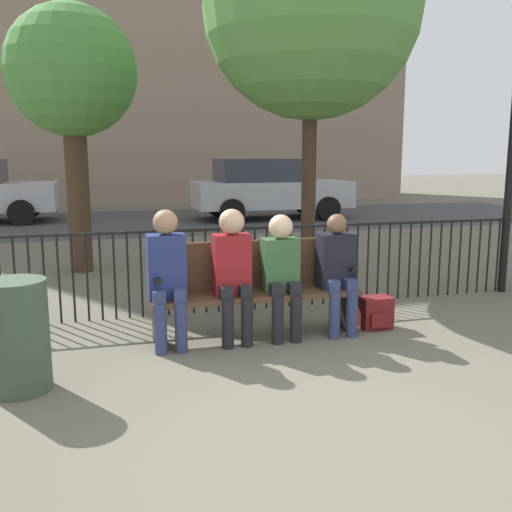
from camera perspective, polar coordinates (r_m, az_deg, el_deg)
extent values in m
plane|color=#605B4C|center=(3.83, 8.22, -17.07)|extent=(80.00, 80.00, 0.00)
cube|color=#4C331E|center=(5.44, 0.00, -3.89)|extent=(1.99, 0.45, 0.05)
cube|color=#4C331E|center=(5.56, -0.53, -0.82)|extent=(1.99, 0.05, 0.47)
cube|color=black|center=(5.33, -9.82, -6.83)|extent=(0.06, 0.38, 0.40)
cube|color=black|center=(5.80, 8.99, -5.40)|extent=(0.06, 0.38, 0.40)
cube|color=black|center=(5.22, -9.97, -2.10)|extent=(0.06, 0.38, 0.04)
cube|color=black|center=(5.70, 9.12, -1.04)|extent=(0.06, 0.38, 0.04)
cylinder|color=navy|center=(5.12, -9.51, -7.27)|extent=(0.11, 0.11, 0.45)
cylinder|color=navy|center=(5.14, -7.50, -7.15)|extent=(0.11, 0.11, 0.45)
cube|color=navy|center=(5.14, -9.72, -4.01)|extent=(0.11, 0.20, 0.12)
cube|color=navy|center=(5.16, -7.73, -3.90)|extent=(0.11, 0.20, 0.12)
cube|color=navy|center=(5.21, -8.95, -1.04)|extent=(0.34, 0.22, 0.59)
sphere|color=#A37556|center=(5.13, -9.05, 3.37)|extent=(0.22, 0.22, 0.22)
cylinder|color=black|center=(5.21, -2.84, -6.83)|extent=(0.11, 0.11, 0.45)
cylinder|color=black|center=(5.25, -0.91, -6.68)|extent=(0.11, 0.11, 0.45)
cube|color=black|center=(5.23, -3.11, -3.63)|extent=(0.11, 0.20, 0.12)
cube|color=black|center=(5.27, -1.19, -3.51)|extent=(0.11, 0.20, 0.12)
cube|color=maroon|center=(5.31, -2.46, -0.83)|extent=(0.34, 0.22, 0.57)
sphere|color=tan|center=(5.23, -2.45, 3.45)|extent=(0.24, 0.24, 0.24)
cylinder|color=black|center=(5.32, 2.17, -6.44)|extent=(0.11, 0.11, 0.45)
cylinder|color=black|center=(5.38, 4.01, -6.28)|extent=(0.11, 0.11, 0.45)
cube|color=black|center=(5.35, 1.86, -3.31)|extent=(0.11, 0.20, 0.12)
cube|color=black|center=(5.40, 3.69, -3.19)|extent=(0.11, 0.20, 0.12)
cube|color=#335B33|center=(5.44, 2.40, -0.88)|extent=(0.34, 0.22, 0.51)
sphere|color=beige|center=(5.36, 2.49, 2.95)|extent=(0.23, 0.23, 0.23)
cylinder|color=navy|center=(5.52, 7.85, -5.94)|extent=(0.11, 0.11, 0.45)
cylinder|color=navy|center=(5.59, 9.56, -5.77)|extent=(0.11, 0.11, 0.45)
cube|color=navy|center=(5.54, 7.51, -2.92)|extent=(0.11, 0.20, 0.12)
cube|color=navy|center=(5.61, 9.21, -2.80)|extent=(0.11, 0.20, 0.12)
cube|color=black|center=(5.64, 7.93, -0.45)|extent=(0.34, 0.22, 0.53)
sphere|color=brown|center=(5.56, 8.10, 3.19)|extent=(0.19, 0.19, 0.19)
cube|color=maroon|center=(5.94, 11.83, -5.53)|extent=(0.31, 0.22, 0.32)
cube|color=maroon|center=(5.84, 12.40, -6.31)|extent=(0.22, 0.04, 0.15)
cylinder|color=black|center=(6.30, -24.20, -2.38)|extent=(0.02, 0.02, 0.95)
cylinder|color=black|center=(6.28, -22.94, -2.33)|extent=(0.02, 0.02, 0.95)
cylinder|color=black|center=(6.26, -21.67, -2.27)|extent=(0.02, 0.02, 0.95)
cylinder|color=black|center=(6.25, -20.39, -2.22)|extent=(0.02, 0.02, 0.95)
cylinder|color=black|center=(6.23, -19.11, -2.16)|extent=(0.02, 0.02, 0.95)
cylinder|color=black|center=(6.23, -17.83, -2.11)|extent=(0.02, 0.02, 0.95)
cylinder|color=black|center=(6.22, -16.54, -2.05)|extent=(0.02, 0.02, 0.95)
cylinder|color=black|center=(6.22, -15.25, -1.99)|extent=(0.02, 0.02, 0.95)
cylinder|color=black|center=(6.22, -13.96, -1.93)|extent=(0.02, 0.02, 0.95)
cylinder|color=black|center=(6.22, -12.67, -1.87)|extent=(0.02, 0.02, 0.95)
cylinder|color=black|center=(6.23, -11.39, -1.80)|extent=(0.02, 0.02, 0.95)
cylinder|color=black|center=(6.24, -10.11, -1.74)|extent=(0.02, 0.02, 0.95)
cylinder|color=black|center=(6.26, -8.83, -1.68)|extent=(0.02, 0.02, 0.95)
cylinder|color=black|center=(6.27, -7.56, -1.61)|extent=(0.02, 0.02, 0.95)
cylinder|color=black|center=(6.29, -6.30, -1.55)|extent=(0.02, 0.02, 0.95)
cylinder|color=black|center=(6.31, -5.04, -1.48)|extent=(0.02, 0.02, 0.95)
cylinder|color=black|center=(6.34, -3.80, -1.42)|extent=(0.02, 0.02, 0.95)
cylinder|color=black|center=(6.37, -2.56, -1.35)|extent=(0.02, 0.02, 0.95)
cylinder|color=black|center=(6.40, -1.34, -1.29)|extent=(0.02, 0.02, 0.95)
cylinder|color=black|center=(6.44, -0.13, -1.22)|extent=(0.02, 0.02, 0.95)
cylinder|color=black|center=(6.47, 1.06, -1.16)|extent=(0.02, 0.02, 0.95)
cylinder|color=black|center=(6.51, 2.25, -1.09)|extent=(0.02, 0.02, 0.95)
cylinder|color=black|center=(6.56, 3.41, -1.03)|extent=(0.02, 0.02, 0.95)
cylinder|color=black|center=(6.60, 4.56, -0.96)|extent=(0.02, 0.02, 0.95)
cylinder|color=black|center=(6.65, 5.70, -0.90)|extent=(0.02, 0.02, 0.95)
cylinder|color=black|center=(6.70, 6.82, -0.84)|extent=(0.02, 0.02, 0.95)
cylinder|color=black|center=(6.75, 7.92, -0.77)|extent=(0.02, 0.02, 0.95)
cylinder|color=black|center=(6.81, 9.00, -0.71)|extent=(0.02, 0.02, 0.95)
cylinder|color=black|center=(6.87, 10.06, -0.65)|extent=(0.02, 0.02, 0.95)
cylinder|color=black|center=(6.93, 11.11, -0.59)|extent=(0.02, 0.02, 0.95)
cylinder|color=black|center=(6.99, 12.14, -0.53)|extent=(0.02, 0.02, 0.95)
cylinder|color=black|center=(7.06, 13.15, -0.48)|extent=(0.02, 0.02, 0.95)
cylinder|color=black|center=(7.12, 14.14, -0.42)|extent=(0.02, 0.02, 0.95)
cylinder|color=black|center=(7.19, 15.11, -0.36)|extent=(0.02, 0.02, 0.95)
cylinder|color=black|center=(7.27, 16.06, -0.31)|extent=(0.02, 0.02, 0.95)
cylinder|color=black|center=(7.34, 17.00, -0.25)|extent=(0.02, 0.02, 0.95)
cylinder|color=black|center=(7.41, 17.91, -0.20)|extent=(0.02, 0.02, 0.95)
cylinder|color=black|center=(7.49, 18.81, -0.15)|extent=(0.02, 0.02, 0.95)
cylinder|color=black|center=(7.57, 19.69, -0.10)|extent=(0.02, 0.02, 0.95)
cylinder|color=black|center=(7.65, 20.55, -0.05)|extent=(0.02, 0.02, 0.95)
cylinder|color=black|center=(7.73, 21.39, 0.00)|extent=(0.02, 0.02, 0.95)
cylinder|color=black|center=(7.82, 22.21, 0.05)|extent=(0.02, 0.02, 0.95)
cylinder|color=black|center=(7.90, 23.02, 0.10)|extent=(0.02, 0.02, 0.95)
cylinder|color=black|center=(7.99, 23.81, 0.14)|extent=(0.02, 0.02, 0.95)
cube|color=black|center=(6.30, -2.42, 2.72)|extent=(9.00, 0.03, 0.03)
cylinder|color=#422D1E|center=(8.88, -17.37, 6.19)|extent=(0.33, 0.33, 2.40)
sphere|color=#478438|center=(8.94, -17.98, 17.21)|extent=(1.86, 1.86, 1.86)
cylinder|color=#422D1E|center=(7.99, 5.30, 7.79)|extent=(0.20, 0.20, 2.84)
sphere|color=#569342|center=(8.21, 5.58, 23.41)|extent=(2.88, 2.88, 2.88)
cylinder|color=black|center=(7.83, 24.20, 9.12)|extent=(0.10, 0.10, 3.45)
cube|color=#3D3D3F|center=(15.27, -10.03, 3.46)|extent=(24.00, 6.00, 0.01)
cube|color=#B7B7BC|center=(15.56, 1.57, 6.20)|extent=(4.20, 1.70, 0.70)
cube|color=#2D333D|center=(15.44, 0.45, 8.59)|extent=(2.31, 1.56, 0.60)
cylinder|color=black|center=(15.21, 7.24, 4.71)|extent=(0.64, 0.20, 0.64)
cylinder|color=black|center=(16.82, 4.96, 5.27)|extent=(0.64, 0.20, 0.64)
cylinder|color=black|center=(14.42, -2.40, 4.48)|extent=(0.64, 0.20, 0.64)
cylinder|color=black|center=(16.11, -3.80, 5.07)|extent=(0.64, 0.20, 0.64)
cylinder|color=black|center=(15.22, -22.43, 4.02)|extent=(0.64, 0.20, 0.64)
cylinder|color=black|center=(16.94, -21.74, 4.62)|extent=(0.64, 0.20, 0.64)
cylinder|color=#384C38|center=(4.60, -22.80, -7.38)|extent=(0.47, 0.47, 0.84)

